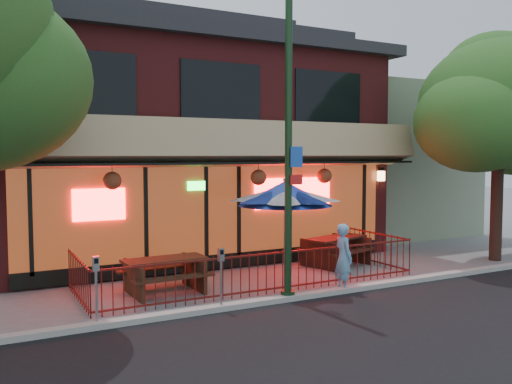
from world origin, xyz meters
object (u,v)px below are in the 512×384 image
at_px(parking_meter_near, 221,268).
at_px(picnic_table_left, 165,270).
at_px(street_light, 288,159).
at_px(street_tree_right, 498,98).
at_px(parking_meter_far, 96,279).
at_px(pedestrian, 344,257).
at_px(picnic_table_right, 336,247).
at_px(patio_umbrella, 285,193).

bearing_deg(parking_meter_near, picnic_table_left, 107.04).
bearing_deg(street_light, street_tree_right, 7.01).
bearing_deg(parking_meter_far, street_light, -0.04).
relative_size(picnic_table_left, parking_meter_near, 1.51).
height_order(street_tree_right, pedestrian, street_tree_right).
height_order(pedestrian, parking_meter_near, pedestrian).
relative_size(picnic_table_left, parking_meter_far, 1.46).
xyz_separation_m(picnic_table_right, patio_umbrella, (-2.52, -1.30, 1.74)).
distance_m(street_tree_right, picnic_table_left, 11.24).
bearing_deg(picnic_table_left, pedestrian, -25.02).
relative_size(street_light, parking_meter_far, 5.18).
xyz_separation_m(pedestrian, parking_meter_near, (-3.25, -0.13, 0.08)).
bearing_deg(street_tree_right, patio_umbrella, 177.81).
relative_size(patio_umbrella, parking_meter_near, 2.05).
height_order(street_light, picnic_table_right, street_light).
height_order(street_tree_right, patio_umbrella, street_tree_right).
distance_m(picnic_table_left, patio_umbrella, 3.46).
xyz_separation_m(street_light, street_tree_right, (8.04, 0.99, 1.81)).
distance_m(parking_meter_near, parking_meter_far, 2.53).
xyz_separation_m(pedestrian, parking_meter_far, (-5.78, -0.05, 0.11)).
relative_size(picnic_table_left, patio_umbrella, 0.74).
relative_size(street_light, street_tree_right, 1.00).
bearing_deg(parking_meter_far, picnic_table_right, 19.14).
height_order(street_light, pedestrian, street_light).
bearing_deg(parking_meter_near, pedestrian, 2.30).
bearing_deg(picnic_table_right, parking_meter_far, -160.86).
relative_size(street_light, patio_umbrella, 2.61).
relative_size(patio_umbrella, parking_meter_far, 1.98).
bearing_deg(patio_umbrella, picnic_table_left, 168.93).
xyz_separation_m(patio_umbrella, pedestrian, (0.90, -1.22, -1.48)).
xyz_separation_m(picnic_table_left, patio_umbrella, (2.94, -0.57, 1.75)).
bearing_deg(patio_umbrella, parking_meter_near, -150.14).
xyz_separation_m(street_tree_right, picnic_table_right, (-4.85, 1.58, -4.41)).
height_order(parking_meter_near, parking_meter_far, parking_meter_far).
xyz_separation_m(street_tree_right, parking_meter_near, (-9.72, -1.07, -4.07)).
bearing_deg(patio_umbrella, street_light, -117.89).
xyz_separation_m(street_light, parking_meter_far, (-4.20, 0.00, -2.23)).
xyz_separation_m(picnic_table_left, pedestrian, (3.84, -1.79, 0.27)).
distance_m(street_tree_right, picnic_table_right, 6.74).
bearing_deg(pedestrian, street_light, 97.30).
height_order(picnic_table_left, parking_meter_near, parking_meter_near).
relative_size(street_tree_right, pedestrian, 4.35).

